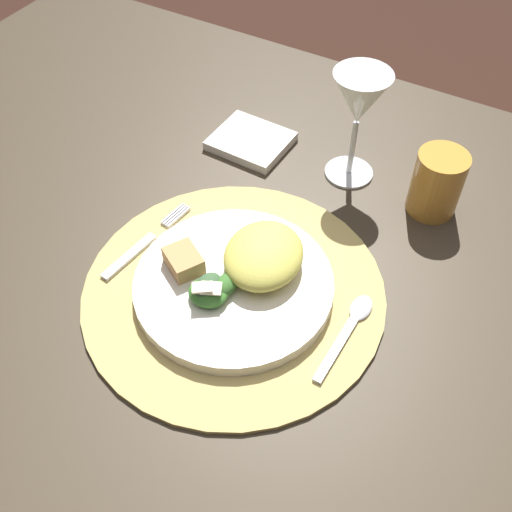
# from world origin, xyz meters

# --- Properties ---
(ground_plane) EXTENTS (6.00, 6.00, 0.00)m
(ground_plane) POSITION_xyz_m (0.00, 0.00, 0.00)
(ground_plane) COLOR #361F16
(dining_table) EXTENTS (1.48, 0.88, 0.74)m
(dining_table) POSITION_xyz_m (0.00, 0.00, 0.58)
(dining_table) COLOR #3E3324
(dining_table) RESTS_ON ground
(placemat) EXTENTS (0.37, 0.37, 0.01)m
(placemat) POSITION_xyz_m (0.00, -0.10, 0.74)
(placemat) COLOR tan
(placemat) RESTS_ON dining_table
(dinner_plate) EXTENTS (0.24, 0.24, 0.02)m
(dinner_plate) POSITION_xyz_m (0.00, -0.10, 0.75)
(dinner_plate) COLOR #EEE5D0
(dinner_plate) RESTS_ON placemat
(pasta_serving) EXTENTS (0.12, 0.13, 0.04)m
(pasta_serving) POSITION_xyz_m (0.02, -0.06, 0.78)
(pasta_serving) COLOR #D8CE55
(pasta_serving) RESTS_ON dinner_plate
(salad_greens) EXTENTS (0.05, 0.06, 0.03)m
(salad_greens) POSITION_xyz_m (-0.01, -0.13, 0.77)
(salad_greens) COLOR #386B29
(salad_greens) RESTS_ON dinner_plate
(bread_piece) EXTENTS (0.06, 0.06, 0.02)m
(bread_piece) POSITION_xyz_m (-0.06, -0.11, 0.77)
(bread_piece) COLOR tan
(bread_piece) RESTS_ON dinner_plate
(fork) EXTENTS (0.03, 0.16, 0.00)m
(fork) POSITION_xyz_m (-0.14, -0.10, 0.75)
(fork) COLOR silver
(fork) RESTS_ON placemat
(spoon) EXTENTS (0.02, 0.14, 0.01)m
(spoon) POSITION_xyz_m (0.15, -0.07, 0.75)
(spoon) COLOR silver
(spoon) RESTS_ON placemat
(napkin) EXTENTS (0.11, 0.10, 0.01)m
(napkin) POSITION_xyz_m (-0.13, 0.16, 0.74)
(napkin) COLOR white
(napkin) RESTS_ON dining_table
(wine_glass) EXTENTS (0.08, 0.08, 0.17)m
(wine_glass) POSITION_xyz_m (0.03, 0.17, 0.86)
(wine_glass) COLOR silver
(wine_glass) RESTS_ON dining_table
(amber_tumbler) EXTENTS (0.07, 0.07, 0.09)m
(amber_tumbler) POSITION_xyz_m (0.16, 0.16, 0.78)
(amber_tumbler) COLOR gold
(amber_tumbler) RESTS_ON dining_table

